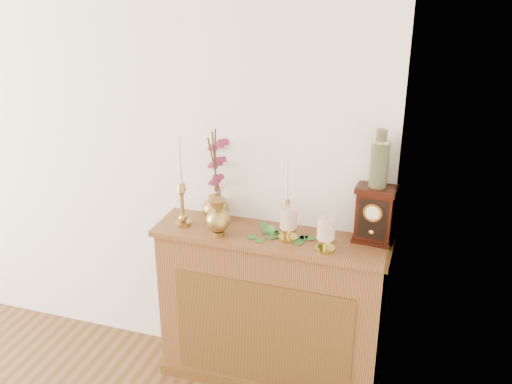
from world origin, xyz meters
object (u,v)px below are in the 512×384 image
(candlestick_left, at_px, (182,197))
(ceramic_vase, at_px, (380,162))
(bud_vase, at_px, (218,218))
(ginger_jar, at_px, (218,177))
(candlestick_center, at_px, (286,211))
(mantel_clock, at_px, (375,215))

(candlestick_left, height_order, ceramic_vase, ceramic_vase)
(bud_vase, relative_size, ginger_jar, 0.38)
(ginger_jar, bearing_deg, bud_vase, -69.07)
(candlestick_left, height_order, bud_vase, candlestick_left)
(ceramic_vase, bearing_deg, candlestick_left, -172.24)
(candlestick_center, xyz_separation_m, mantel_clock, (0.44, 0.07, 0.01))
(ceramic_vase, bearing_deg, mantel_clock, -94.59)
(bud_vase, relative_size, mantel_clock, 0.68)
(mantel_clock, xyz_separation_m, ceramic_vase, (0.00, 0.00, 0.28))
(ginger_jar, relative_size, mantel_clock, 1.79)
(ginger_jar, bearing_deg, candlestick_center, -12.90)
(candlestick_left, relative_size, bud_vase, 2.48)
(bud_vase, height_order, mantel_clock, mantel_clock)
(candlestick_center, distance_m, ginger_jar, 0.43)
(candlestick_left, bearing_deg, mantel_clock, 7.60)
(candlestick_center, bearing_deg, bud_vase, -161.30)
(candlestick_left, xyz_separation_m, ginger_jar, (0.14, 0.15, 0.08))
(mantel_clock, bearing_deg, ginger_jar, -176.80)
(bud_vase, distance_m, mantel_clock, 0.79)
(bud_vase, bearing_deg, ceramic_vase, 13.73)
(candlestick_left, relative_size, ginger_jar, 0.94)
(candlestick_left, distance_m, ginger_jar, 0.22)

